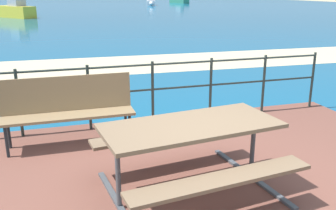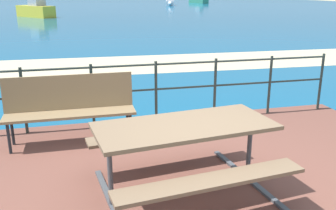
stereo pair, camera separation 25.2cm
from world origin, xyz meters
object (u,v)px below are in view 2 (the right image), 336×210
boat_mid (35,10)px  boat_far (170,2)px  park_bench (70,104)px  picnic_table (185,140)px  boat_near (198,0)px

boat_mid → boat_far: boat_mid is taller
park_bench → boat_mid: bearing=95.8°
picnic_table → boat_mid: boat_mid is taller
park_bench → boat_near: (19.05, 52.24, -0.16)m
picnic_table → boat_near: size_ratio=0.42×
boat_mid → boat_far: bearing=-77.6°
boat_far → boat_mid: bearing=-26.7°
picnic_table → boat_far: (11.59, 46.80, -0.23)m
picnic_table → boat_mid: bearing=91.0°
picnic_table → boat_far: boat_far is taller
boat_near → boat_mid: size_ratio=1.18×
picnic_table → park_bench: park_bench is taller
park_bench → boat_far: size_ratio=0.45×
boat_near → picnic_table: bearing=147.1°
picnic_table → boat_mid: (-3.92, 28.24, -0.07)m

